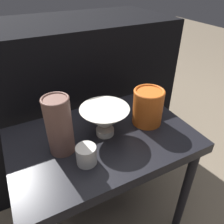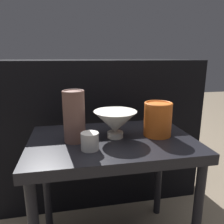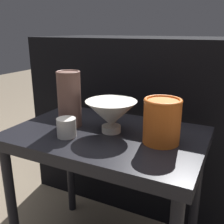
{
  "view_description": "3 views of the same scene",
  "coord_description": "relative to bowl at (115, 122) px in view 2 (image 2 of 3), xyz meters",
  "views": [
    {
      "loc": [
        -0.25,
        -0.56,
        1.06
      ],
      "look_at": [
        0.04,
        -0.0,
        0.64
      ],
      "focal_mm": 35.0,
      "sensor_mm": 36.0,
      "label": 1
    },
    {
      "loc": [
        -0.16,
        -0.82,
        0.87
      ],
      "look_at": [
        -0.0,
        -0.0,
        0.66
      ],
      "focal_mm": 35.0,
      "sensor_mm": 36.0,
      "label": 2
    },
    {
      "loc": [
        0.39,
        -0.75,
        0.89
      ],
      "look_at": [
        0.03,
        -0.01,
        0.63
      ],
      "focal_mm": 42.0,
      "sensor_mm": 36.0,
      "label": 3
    }
  ],
  "objects": [
    {
      "name": "cup",
      "position": [
        -0.11,
        -0.1,
        -0.03
      ],
      "size": [
        0.06,
        0.06,
        0.06
      ],
      "color": "silver",
      "rests_on": "table"
    },
    {
      "name": "vase_colorful_right",
      "position": [
        0.18,
        -0.01,
        0.01
      ],
      "size": [
        0.12,
        0.12,
        0.14
      ],
      "color": "orange",
      "rests_on": "table"
    },
    {
      "name": "vase_textured_left",
      "position": [
        -0.16,
        -0.01,
        0.04
      ],
      "size": [
        0.09,
        0.09,
        0.2
      ],
      "color": "brown",
      "rests_on": "table"
    },
    {
      "name": "couch_backdrop",
      "position": [
        -0.02,
        0.53,
        -0.19
      ],
      "size": [
        1.19,
        0.5,
        0.85
      ],
      "color": "black",
      "rests_on": "ground_plane"
    },
    {
      "name": "bowl",
      "position": [
        0.0,
        0.0,
        0.0
      ],
      "size": [
        0.18,
        0.18,
        0.11
      ],
      "color": "silver",
      "rests_on": "table"
    },
    {
      "name": "table",
      "position": [
        -0.02,
        -0.01,
        -0.14
      ],
      "size": [
        0.67,
        0.44,
        0.55
      ],
      "color": "black",
      "rests_on": "ground_plane"
    }
  ]
}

